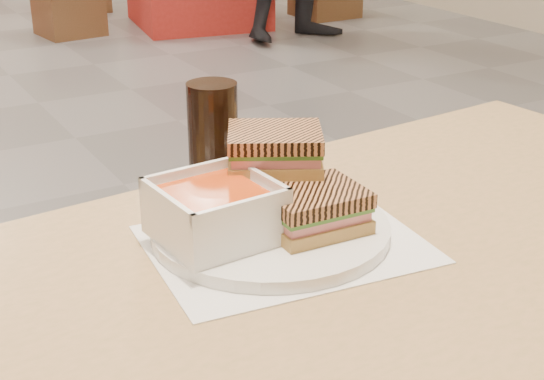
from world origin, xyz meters
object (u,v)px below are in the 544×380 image
main_table (386,332)px  plate (270,229)px  soup_bowl (215,214)px  panini_lower (314,209)px  cola_glass (213,136)px  bg_chair_1l (68,3)px

main_table → plate: bearing=134.1°
soup_bowl → panini_lower: bearing=-18.9°
cola_glass → panini_lower: bearing=-83.1°
panini_lower → main_table: bearing=-46.2°
soup_bowl → bg_chair_1l: (1.19, 4.75, -0.58)m
plate → bg_chair_1l: (1.12, 4.75, -0.54)m
panini_lower → plate: bearing=134.6°
cola_glass → bg_chair_1l: 4.73m
main_table → plate: (-0.11, 0.11, 0.12)m
main_table → plate: plate is taller
soup_bowl → panini_lower: size_ratio=1.18×
bg_chair_1l → soup_bowl: bearing=-104.1°
main_table → soup_bowl: soup_bowl is taller
cola_glass → bg_chair_1l: cola_glass is taller
main_table → soup_bowl: size_ratio=8.85×
main_table → panini_lower: size_ratio=10.40×
plate → cola_glass: (0.01, 0.18, 0.07)m
main_table → cola_glass: 0.36m
main_table → bg_chair_1l: 4.98m
soup_bowl → cola_glass: size_ratio=0.94×
main_table → bg_chair_1l: bearing=78.3°
plate → panini_lower: size_ratio=2.47×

